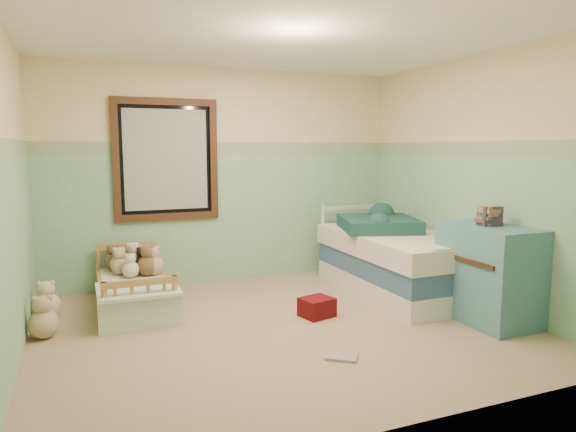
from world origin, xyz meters
name	(u,v)px	position (x,y,z in m)	size (l,w,h in m)	color
floor	(282,328)	(0.00, 0.00, -0.01)	(4.20, 3.60, 0.02)	gray
ceiling	(282,35)	(0.00, 0.00, 2.51)	(4.20, 3.60, 0.02)	white
wall_back	(226,176)	(0.00, 1.80, 1.25)	(4.20, 0.04, 2.50)	beige
wall_front	(405,210)	(0.00, -1.80, 1.25)	(4.20, 0.04, 2.50)	beige
wall_left	(6,195)	(-2.10, 0.00, 1.25)	(0.04, 3.60, 2.50)	beige
wall_right	(475,181)	(2.10, 0.00, 1.25)	(0.04, 3.60, 2.50)	beige
wainscot_mint	(227,218)	(0.00, 1.79, 0.75)	(4.20, 0.01, 1.50)	#7DAA86
border_strip	(226,149)	(0.00, 1.79, 1.57)	(4.20, 0.01, 0.15)	#4D854E
window_frame	(166,160)	(-0.70, 1.76, 1.45)	(1.16, 0.06, 1.36)	#3C2111
window_blinds	(166,160)	(-0.70, 1.77, 1.45)	(0.92, 0.01, 1.12)	beige
toddler_bed_frame	(134,300)	(-1.17, 1.05, 0.08)	(0.66, 1.31, 0.17)	#976337
toddler_mattress	(133,286)	(-1.17, 1.05, 0.23)	(0.60, 1.25, 0.12)	silver
patchwork_quilt	(138,289)	(-1.17, 0.64, 0.30)	(0.71, 0.66, 0.03)	#85AEC6
plush_bed_brown	(113,262)	(-1.32, 1.55, 0.38)	(0.19, 0.19, 0.19)	brown
plush_bed_white	(133,260)	(-1.12, 1.55, 0.39)	(0.19, 0.19, 0.19)	white
plush_bed_tan	(120,266)	(-1.27, 1.33, 0.38)	(0.18, 0.18, 0.18)	tan
plush_bed_dark	(143,264)	(-1.04, 1.33, 0.38)	(0.19, 0.19, 0.19)	black
plush_floor_cream	(47,306)	(-1.95, 1.04, 0.12)	(0.24, 0.24, 0.24)	beige
plush_floor_tan	(44,324)	(-1.95, 0.50, 0.12)	(0.25, 0.25, 0.25)	tan
twin_bed_frame	(395,283)	(1.55, 0.54, 0.11)	(0.95, 1.89, 0.22)	white
twin_boxspring	(396,263)	(1.55, 0.54, 0.33)	(0.95, 1.89, 0.22)	navy
twin_mattress	(397,244)	(1.55, 0.54, 0.55)	(0.98, 1.93, 0.22)	white
teal_blanket	(378,224)	(1.50, 0.84, 0.73)	(0.81, 0.85, 0.14)	#0B3531
dresser	(489,274)	(1.81, -0.55, 0.44)	(0.55, 0.88, 0.88)	teal
book_stack	(490,216)	(1.81, -0.53, 0.97)	(0.18, 0.14, 0.18)	#4B2E2D
red_pillow	(317,307)	(0.41, 0.14, 0.09)	(0.29, 0.25, 0.18)	maroon
floor_book	(342,356)	(0.17, -0.80, 0.01)	(0.24, 0.18, 0.02)	gold
extra_plush_0	(131,269)	(-1.18, 1.16, 0.37)	(0.17, 0.17, 0.17)	beige
extra_plush_1	(154,265)	(-0.95, 1.19, 0.39)	(0.20, 0.20, 0.20)	tan
extra_plush_2	(135,262)	(-1.11, 1.44, 0.38)	(0.19, 0.19, 0.19)	tan
extra_plush_3	(148,266)	(-1.01, 1.18, 0.39)	(0.21, 0.21, 0.21)	brown
extra_plush_4	(119,264)	(-1.27, 1.41, 0.38)	(0.18, 0.18, 0.18)	beige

